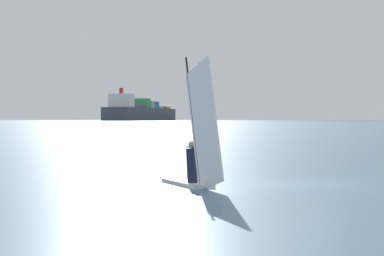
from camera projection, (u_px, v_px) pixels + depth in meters
name	position (u px, v px, depth m)	size (l,w,h in m)	color
ground_plane	(301.00, 184.00, 20.38)	(4000.00, 4000.00, 0.00)	#476B84
windsurfer	(196.00, 152.00, 19.47)	(1.71, 3.61, 4.02)	white
cargo_ship	(141.00, 112.00, 733.58)	(78.60, 154.18, 34.01)	#3F444C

